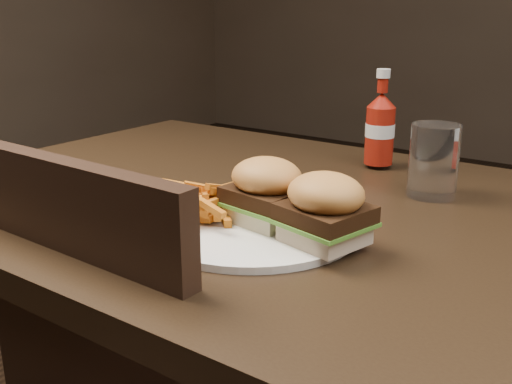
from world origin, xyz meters
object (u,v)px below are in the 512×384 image
Objects in this scene: dining_table at (276,211)px; plate at (252,226)px; ketchup_bottle at (380,136)px; tumbler at (434,162)px.

dining_table is 0.14m from plate.
ketchup_bottle reaches higher than dining_table.
plate reaches higher than dining_table.
tumbler reaches higher than dining_table.
tumbler is (0.14, -0.11, -0.01)m from ketchup_bottle.
ketchup_bottle is (0.00, 0.40, 0.06)m from plate.
dining_table is at bearing 109.85° from plate.
plate is (0.05, -0.13, 0.03)m from dining_table.
dining_table is 4.11× the size of plate.
tumbler is at bearing 63.17° from plate.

